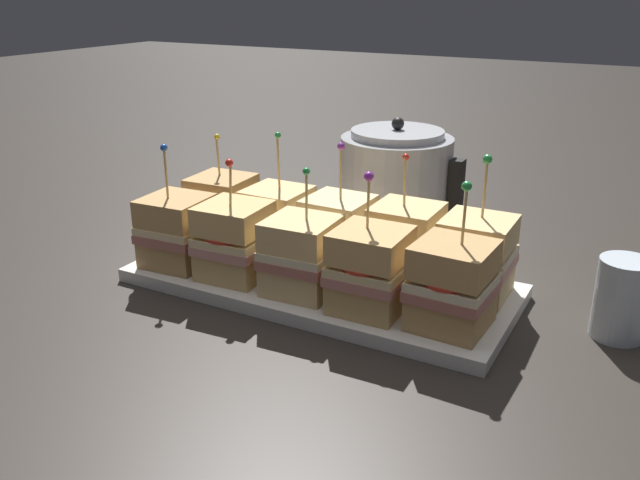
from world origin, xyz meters
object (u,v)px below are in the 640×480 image
sandwich_back_far_left (223,209)px  sandwich_back_left (278,221)px  serving_platter (320,283)px  sandwich_front_far_left (177,231)px  sandwich_back_far_right (476,257)px  sandwich_front_center (304,256)px  sandwich_front_far_right (452,286)px  kettle_steel (396,183)px  sandwich_front_right (370,270)px  drinking_glass (621,299)px  sandwich_back_right (405,243)px  sandwich_back_center (337,231)px  sandwich_front_left (235,241)px

sandwich_back_far_left → sandwich_back_left: 0.10m
serving_platter → sandwich_back_left: size_ratio=2.89×
sandwich_front_far_left → sandwich_back_far_left: size_ratio=1.05×
serving_platter → sandwich_back_far_left: (-0.20, 0.05, 0.06)m
sandwich_front_far_left → sandwich_back_far_right: (0.40, 0.10, 0.00)m
sandwich_front_center → serving_platter: bearing=94.0°
sandwich_front_far_right → kettle_steel: same height
sandwich_front_right → sandwich_front_far_right: size_ratio=0.98×
sandwich_back_far_right → drinking_glass: sandwich_back_far_right is taller
sandwich_back_right → kettle_steel: (-0.10, 0.20, 0.02)m
sandwich_front_far_left → sandwich_front_center: sandwich_front_far_left is taller
sandwich_front_far_left → sandwich_back_far_right: bearing=14.4°
sandwich_front_right → sandwich_back_center: size_ratio=0.96×
drinking_glass → sandwich_front_left: bearing=-167.6°
sandwich_front_far_left → drinking_glass: 0.58m
sandwich_front_center → sandwich_back_far_right: size_ratio=0.90×
sandwich_front_center → sandwich_front_right: size_ratio=0.96×
sandwich_back_center → drinking_glass: size_ratio=1.82×
sandwich_front_left → sandwich_back_right: sandwich_back_right is taller
sandwich_front_far_right → sandwich_back_left: size_ratio=0.97×
sandwich_back_left → kettle_steel: size_ratio=0.88×
sandwich_front_far_right → sandwich_back_right: (-0.10, 0.10, -0.00)m
serving_platter → kettle_steel: bearing=89.9°
sandwich_back_left → sandwich_back_right: bearing=1.0°
sandwich_front_left → drinking_glass: size_ratio=1.69×
sandwich_back_far_left → sandwich_back_far_right: 0.39m
sandwich_front_right → sandwich_back_center: sandwich_back_center is taller
sandwich_front_center → sandwich_front_right: (0.09, -0.00, 0.00)m
sandwich_front_left → sandwich_back_left: (0.01, 0.10, -0.00)m
serving_platter → sandwich_front_left: sandwich_front_left is taller
sandwich_back_far_left → kettle_steel: bearing=46.3°
kettle_steel → drinking_glass: bearing=-28.9°
sandwich_front_far_left → sandwich_front_right: sandwich_front_far_left is taller
sandwich_front_far_right → sandwich_front_right: bearing=-177.3°
sandwich_front_center → sandwich_back_right: 0.14m
sandwich_back_far_right → drinking_glass: 0.17m
sandwich_front_left → sandwich_back_far_right: size_ratio=0.91×
serving_platter → drinking_glass: bearing=8.2°
serving_platter → sandwich_back_far_left: sandwich_back_far_left is taller
sandwich_back_far_right → kettle_steel: bearing=133.4°
sandwich_back_far_left → kettle_steel: size_ratio=0.81×
sandwich_front_left → sandwich_front_center: 0.11m
serving_platter → sandwich_front_far_right: size_ratio=2.98×
serving_platter → sandwich_back_far_right: size_ratio=2.87×
sandwich_front_far_right → sandwich_back_far_left: (-0.40, 0.10, -0.00)m
serving_platter → sandwich_back_center: size_ratio=2.94×
drinking_glass → sandwich_front_far_left: bearing=-169.4°
serving_platter → sandwich_back_left: 0.12m
sandwich_front_far_left → sandwich_back_left: 0.14m
sandwich_front_center → sandwich_front_right: sandwich_front_right is taller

